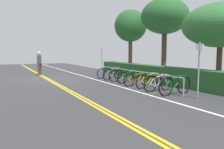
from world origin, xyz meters
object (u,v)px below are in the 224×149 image
(bike_rack, at_px, (132,74))
(sign_post_far, at_px, (199,65))
(bicycle_0, at_px, (106,73))
(tree_mid, at_px, (165,17))
(sign_post_near, at_px, (102,58))
(bicycle_4, at_px, (137,79))
(bicycle_2, at_px, (122,75))
(bicycle_6, at_px, (159,83))
(bicycle_3, at_px, (129,77))
(tree_far_right, at_px, (221,25))
(bicycle_5, at_px, (149,81))
(pedestrian, at_px, (39,61))
(tree_near_left, at_px, (131,26))
(bicycle_1, at_px, (113,74))
(bicycle_7, at_px, (175,86))

(bike_rack, height_order, sign_post_far, sign_post_far)
(bicycle_0, bearing_deg, tree_mid, 72.72)
(sign_post_far, xyz_separation_m, tree_mid, (-6.24, 3.64, 2.82))
(bicycle_0, height_order, sign_post_near, sign_post_near)
(sign_post_far, bearing_deg, bicycle_4, -176.79)
(bicycle_2, relative_size, bicycle_6, 1.06)
(bicycle_4, bearing_deg, bicycle_0, 179.74)
(bicycle_3, height_order, tree_far_right, tree_far_right)
(sign_post_near, relative_size, tree_far_right, 0.54)
(tree_mid, bearing_deg, bicycle_5, -47.88)
(bicycle_3, height_order, pedestrian, pedestrian)
(sign_post_far, bearing_deg, tree_near_left, 162.85)
(sign_post_far, bearing_deg, bicycle_1, -178.13)
(tree_near_left, bearing_deg, tree_mid, 12.63)
(bicycle_4, height_order, bicycle_5, bicycle_5)
(tree_far_right, bearing_deg, bicycle_0, -153.18)
(sign_post_near, bearing_deg, bicycle_7, -2.16)
(pedestrian, bearing_deg, sign_post_near, 56.72)
(bicycle_4, relative_size, bicycle_5, 1.01)
(tree_near_left, bearing_deg, sign_post_far, -17.15)
(tree_near_left, relative_size, tree_mid, 0.95)
(bicycle_0, bearing_deg, sign_post_near, 167.68)
(pedestrian, relative_size, tree_near_left, 0.35)
(bicycle_2, distance_m, bicycle_7, 4.57)
(bicycle_0, xyz_separation_m, bicycle_7, (6.45, -0.01, 0.04))
(bike_rack, relative_size, pedestrian, 4.27)
(bicycle_2, xyz_separation_m, pedestrian, (-5.75, -3.74, 0.66))
(sign_post_far, bearing_deg, bicycle_7, -168.60)
(bicycle_3, bearing_deg, tree_near_left, 147.30)
(bicycle_7, height_order, pedestrian, pedestrian)
(bicycle_5, xyz_separation_m, sign_post_near, (-5.91, 0.23, 0.95))
(bike_rack, bearing_deg, bicycle_5, 1.91)
(bicycle_3, distance_m, tree_near_left, 6.56)
(bicycle_7, height_order, tree_near_left, tree_near_left)
(bicycle_3, bearing_deg, bicycle_7, -1.22)
(bicycle_2, bearing_deg, bicycle_1, -172.16)
(bicycle_7, relative_size, tree_near_left, 0.36)
(bicycle_6, height_order, bicycle_7, bicycle_7)
(bicycle_2, relative_size, sign_post_far, 0.86)
(bicycle_0, distance_m, bicycle_6, 5.48)
(bicycle_6, relative_size, tree_far_right, 0.42)
(bike_rack, height_order, bicycle_7, bicycle_7)
(sign_post_near, bearing_deg, bicycle_4, -3.44)
(tree_near_left, bearing_deg, bicycle_6, -22.94)
(sign_post_near, bearing_deg, bicycle_2, -3.23)
(bicycle_6, xyz_separation_m, sign_post_far, (1.95, 0.26, 0.90))
(pedestrian, bearing_deg, bicycle_5, 23.52)
(bicycle_0, bearing_deg, bicycle_4, -0.26)
(bicycle_4, height_order, bicycle_6, bicycle_6)
(bicycle_6, bearing_deg, bicycle_1, 179.40)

